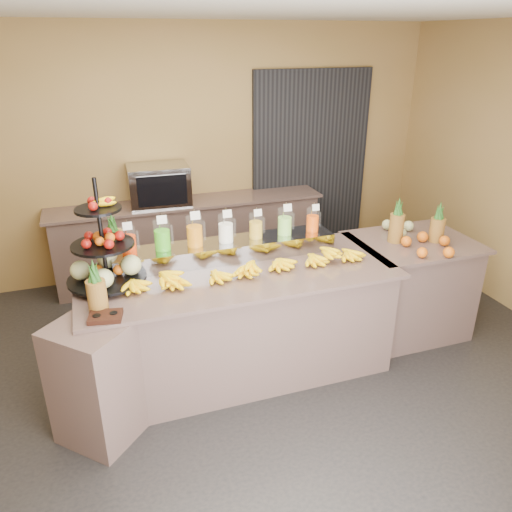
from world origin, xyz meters
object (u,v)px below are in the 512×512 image
pitcher_tray (226,250)px  fruit_stand (110,258)px  condiment_caddy (105,317)px  oven_warmer (159,185)px  right_fruit_pile (421,237)px  banana_heap (247,265)px

pitcher_tray → fruit_stand: (-0.94, -0.16, 0.14)m
condiment_caddy → oven_warmer: size_ratio=0.33×
right_fruit_pile → fruit_stand: bearing=177.0°
right_fruit_pile → oven_warmer: (-1.99, 1.97, 0.13)m
banana_heap → oven_warmer: size_ratio=3.02×
fruit_stand → condiment_caddy: 0.56m
pitcher_tray → banana_heap: banana_heap is taller
banana_heap → condiment_caddy: (-1.10, -0.36, -0.05)m
oven_warmer → condiment_caddy: bearing=-105.1°
condiment_caddy → oven_warmer: 2.47m
pitcher_tray → banana_heap: 0.33m
pitcher_tray → right_fruit_pile: right_fruit_pile is taller
pitcher_tray → oven_warmer: 1.70m
condiment_caddy → oven_warmer: (0.73, 2.35, 0.20)m
banana_heap → condiment_caddy: 1.16m
oven_warmer → banana_heap: bearing=-77.4°
pitcher_tray → fruit_stand: 0.96m
banana_heap → fruit_stand: (-1.01, 0.16, 0.15)m
condiment_caddy → right_fruit_pile: 2.75m
pitcher_tray → oven_warmer: oven_warmer is taller
pitcher_tray → banana_heap: bearing=-76.5°
fruit_stand → condiment_caddy: fruit_stand is taller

